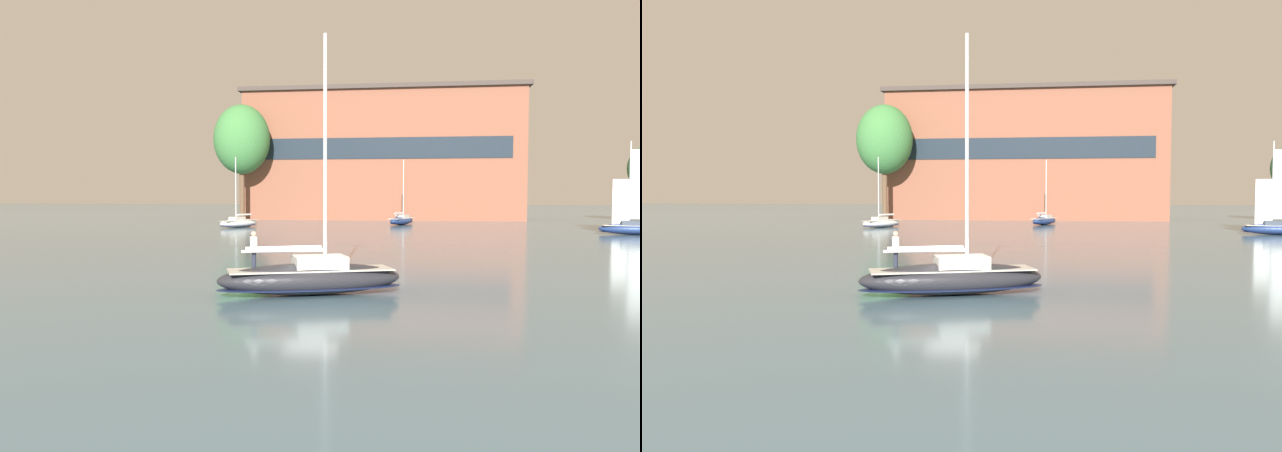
{
  "view_description": "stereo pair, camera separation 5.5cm",
  "coord_description": "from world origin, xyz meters",
  "views": [
    {
      "loc": [
        4.51,
        -27.92,
        4.7
      ],
      "look_at": [
        0.0,
        3.0,
        2.98
      ],
      "focal_mm": 35.0,
      "sensor_mm": 36.0,
      "label": 1
    },
    {
      "loc": [
        4.57,
        -27.92,
        4.7
      ],
      "look_at": [
        0.0,
        3.0,
        2.98
      ],
      "focal_mm": 35.0,
      "sensor_mm": 36.0,
      "label": 2
    }
  ],
  "objects": [
    {
      "name": "sailboat_moored_mid_channel",
      "position": [
        28.7,
        44.11,
        0.85
      ],
      "size": [
        7.63,
        3.09,
        10.19
      ],
      "color": "navy",
      "rests_on": "ground"
    },
    {
      "name": "waterfront_building",
      "position": [
        -0.4,
        80.0,
        11.02
      ],
      "size": [
        47.02,
        15.09,
        21.96
      ],
      "color": "brown",
      "rests_on": "ground"
    },
    {
      "name": "ground_plane",
      "position": [
        0.0,
        0.0,
        0.0
      ],
      "size": [
        400.0,
        400.0,
        0.0
      ],
      "primitive_type": "plane",
      "color": "slate"
    },
    {
      "name": "sailboat_main",
      "position": [
        0.01,
        0.01,
        0.81
      ],
      "size": [
        8.89,
        5.23,
        11.81
      ],
      "color": "#232328",
      "rests_on": "ground"
    },
    {
      "name": "tree_shore_center",
      "position": [
        -22.27,
        69.17,
        12.98
      ],
      "size": [
        9.01,
        9.01,
        18.55
      ],
      "color": "brown",
      "rests_on": "ground"
    },
    {
      "name": "sailboat_moored_far_slip",
      "position": [
        3.23,
        61.37,
        0.63
      ],
      "size": [
        4.42,
        6.9,
        9.24
      ],
      "color": "navy",
      "rests_on": "ground"
    },
    {
      "name": "sailboat_moored_outer_mooring",
      "position": [
        -17.9,
        51.57,
        0.63
      ],
      "size": [
        4.84,
        6.77,
        9.21
      ],
      "color": "white",
      "rests_on": "ground"
    }
  ]
}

